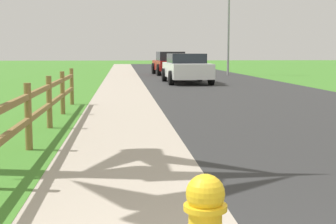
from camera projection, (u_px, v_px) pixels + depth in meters
The scene contains 8 objects.
ground_plane at pixel (141, 80), 27.32m from camera, with size 120.00×120.00×0.00m, color #41802A.
road_asphalt at pixel (200, 78), 29.61m from camera, with size 7.00×66.00×0.01m, color #2E2E2E.
curb_concrete at pixel (87, 78), 29.03m from camera, with size 6.00×66.00×0.01m, color #AFA290.
grass_verge at pixel (61, 78), 28.90m from camera, with size 5.00×66.00×0.00m, color #41802A.
rail_fence at pixel (28, 111), 7.79m from camera, with size 0.11×13.72×1.04m.
parked_suv_white at pixel (186, 68), 24.58m from camera, with size 2.15×4.83×1.42m.
parked_car_red at pixel (170, 63), 33.36m from camera, with size 2.25×4.37×1.51m.
street_lamp at pixel (230, 18), 32.32m from camera, with size 1.17×0.20×6.10m.
Camera 1 is at (-1.00, -2.35, 1.52)m, focal length 54.38 mm.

